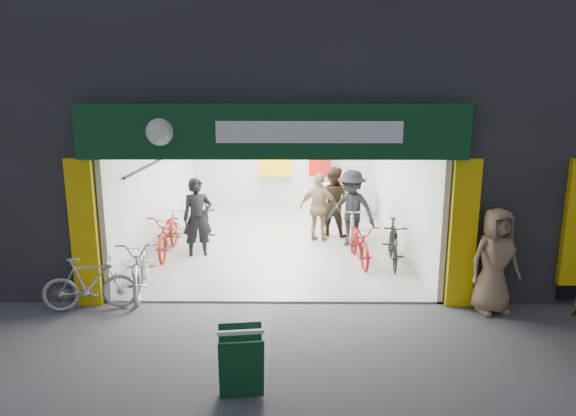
{
  "coord_description": "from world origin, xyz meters",
  "views": [
    {
      "loc": [
        0.33,
        -8.53,
        3.68
      ],
      "look_at": [
        0.24,
        1.5,
        1.4
      ],
      "focal_mm": 32.0,
      "sensor_mm": 36.0,
      "label": 1
    }
  ],
  "objects_px": {
    "parked_bike": "(90,284)",
    "bike_right_front": "(393,243)",
    "bike_left_front": "(142,263)",
    "sandwich_board": "(241,361)",
    "pedestrian_near": "(495,261)"
  },
  "relations": [
    {
      "from": "bike_left_front",
      "to": "sandwich_board",
      "type": "bearing_deg",
      "value": -67.7
    },
    {
      "from": "bike_right_front",
      "to": "parked_bike",
      "type": "xyz_separation_m",
      "value": [
        -5.63,
        -2.35,
        -0.03
      ]
    },
    {
      "from": "bike_right_front",
      "to": "pedestrian_near",
      "type": "relative_size",
      "value": 0.92
    },
    {
      "from": "pedestrian_near",
      "to": "sandwich_board",
      "type": "distance_m",
      "value": 4.78
    },
    {
      "from": "bike_right_front",
      "to": "sandwich_board",
      "type": "bearing_deg",
      "value": -113.94
    },
    {
      "from": "bike_left_front",
      "to": "bike_right_front",
      "type": "height_order",
      "value": "bike_left_front"
    },
    {
      "from": "bike_left_front",
      "to": "parked_bike",
      "type": "bearing_deg",
      "value": -135.27
    },
    {
      "from": "bike_right_front",
      "to": "parked_bike",
      "type": "distance_m",
      "value": 6.1
    },
    {
      "from": "bike_right_front",
      "to": "sandwich_board",
      "type": "relative_size",
      "value": 1.99
    },
    {
      "from": "parked_bike",
      "to": "bike_right_front",
      "type": "bearing_deg",
      "value": -78.59
    },
    {
      "from": "bike_left_front",
      "to": "bike_right_front",
      "type": "xyz_separation_m",
      "value": [
        5.0,
        1.45,
        -0.04
      ]
    },
    {
      "from": "sandwich_board",
      "to": "bike_left_front",
      "type": "bearing_deg",
      "value": 115.48
    },
    {
      "from": "bike_left_front",
      "to": "sandwich_board",
      "type": "relative_size",
      "value": 2.45
    },
    {
      "from": "parked_bike",
      "to": "pedestrian_near",
      "type": "bearing_deg",
      "value": -101.23
    },
    {
      "from": "bike_left_front",
      "to": "bike_right_front",
      "type": "distance_m",
      "value": 5.21
    }
  ]
}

